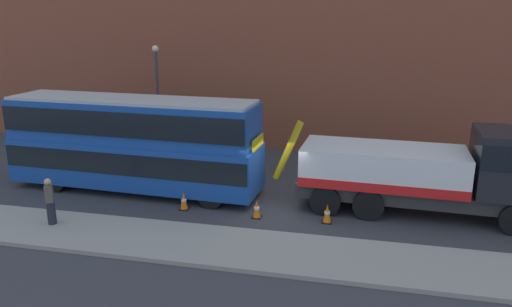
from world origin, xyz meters
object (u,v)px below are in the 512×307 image
at_px(recovery_tow_truck, 431,171).
at_px(traffic_cone_near_truck, 327,214).
at_px(traffic_cone_midway, 257,209).
at_px(pedestrian_onlooker, 50,202).
at_px(traffic_cone_near_bus, 184,201).
at_px(double_decker_bus, 133,141).
at_px(street_lamp, 158,89).

distance_m(recovery_tow_truck, traffic_cone_near_truck, 4.28).
distance_m(traffic_cone_midway, traffic_cone_near_truck, 2.63).
xyz_separation_m(pedestrian_onlooker, traffic_cone_midway, (6.98, 2.46, -0.64)).
bearing_deg(traffic_cone_near_bus, recovery_tow_truck, 9.77).
relative_size(pedestrian_onlooker, traffic_cone_near_truck, 2.38).
relative_size(traffic_cone_midway, traffic_cone_near_truck, 1.00).
height_order(double_decker_bus, traffic_cone_near_truck, double_decker_bus).
relative_size(pedestrian_onlooker, traffic_cone_midway, 2.38).
height_order(double_decker_bus, traffic_cone_midway, double_decker_bus).
relative_size(recovery_tow_truck, traffic_cone_near_truck, 14.16).
relative_size(double_decker_bus, traffic_cone_near_bus, 15.46).
distance_m(traffic_cone_near_bus, traffic_cone_midway, 2.97).
bearing_deg(double_decker_bus, traffic_cone_near_truck, -8.38).
relative_size(recovery_tow_truck, pedestrian_onlooker, 5.96).
xyz_separation_m(double_decker_bus, traffic_cone_near_bus, (2.84, -1.62, -1.89)).
bearing_deg(traffic_cone_near_truck, recovery_tow_truck, 23.91).
bearing_deg(recovery_tow_truck, pedestrian_onlooker, -159.59).
distance_m(pedestrian_onlooker, street_lamp, 10.99).
xyz_separation_m(double_decker_bus, street_lamp, (-1.64, 6.44, 1.24)).
bearing_deg(traffic_cone_midway, traffic_cone_near_truck, 2.84).
bearing_deg(traffic_cone_near_truck, traffic_cone_midway, -177.16).
bearing_deg(double_decker_bus, pedestrian_onlooker, -102.68).
distance_m(double_decker_bus, traffic_cone_midway, 6.36).
bearing_deg(street_lamp, traffic_cone_near_bus, -60.96).
bearing_deg(pedestrian_onlooker, traffic_cone_near_bus, 3.70).
bearing_deg(traffic_cone_midway, double_decker_bus, 162.85).
xyz_separation_m(recovery_tow_truck, traffic_cone_near_bus, (-9.29, -1.60, -1.42)).
bearing_deg(pedestrian_onlooker, traffic_cone_near_truck, -14.47).
xyz_separation_m(double_decker_bus, traffic_cone_midway, (5.81, -1.79, -1.89)).
distance_m(pedestrian_onlooker, traffic_cone_midway, 7.43).
xyz_separation_m(pedestrian_onlooker, street_lamp, (-0.47, 10.69, 2.49)).
relative_size(recovery_tow_truck, street_lamp, 1.75).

